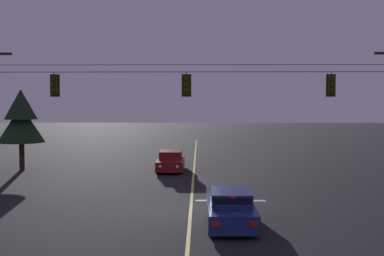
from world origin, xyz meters
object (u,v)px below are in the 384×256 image
Objects in this scene: traffic_light_centre at (332,85)px; car_waiting_near_lane at (230,209)px; car_oncoming_lead at (171,161)px; tree_verge_near at (21,119)px; traffic_light_left_inner at (186,85)px; traffic_light_leftmost at (54,85)px.

traffic_light_centre reaches higher than car_waiting_near_lane.
car_waiting_near_lane is 0.98× the size of car_oncoming_lead.
car_oncoming_lead is 10.92m from tree_verge_near.
traffic_light_left_inner is 10.76m from car_oncoming_lead.
traffic_light_left_inner reaches higher than tree_verge_near.
traffic_light_leftmost is 0.28× the size of car_waiting_near_lane.
traffic_light_left_inner is 7.41m from car_waiting_near_lane.
traffic_light_centre is 0.28× the size of car_waiting_near_lane.
traffic_light_leftmost is 0.28× the size of car_oncoming_lead.
tree_verge_near is at bearing 133.01° from car_waiting_near_lane.
traffic_light_leftmost is 11.06m from car_waiting_near_lane.
traffic_light_leftmost and traffic_light_left_inner have the same top height.
tree_verge_near reaches higher than car_waiting_near_lane.
traffic_light_leftmost is at bearing 148.41° from car_waiting_near_lane.
traffic_light_centre is at bearing 0.00° from traffic_light_left_inner.
car_waiting_near_lane is at bearing -77.62° from car_oncoming_lead.
traffic_light_centre is 0.21× the size of tree_verge_near.
traffic_light_centre is 21.33m from tree_verge_near.
traffic_light_leftmost is 11.88m from car_oncoming_lead.
car_oncoming_lead is (-3.21, 14.63, -0.00)m from car_waiting_near_lane.
traffic_light_leftmost is 13.70m from traffic_light_centre.
traffic_light_left_inner is 15.33m from tree_verge_near.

